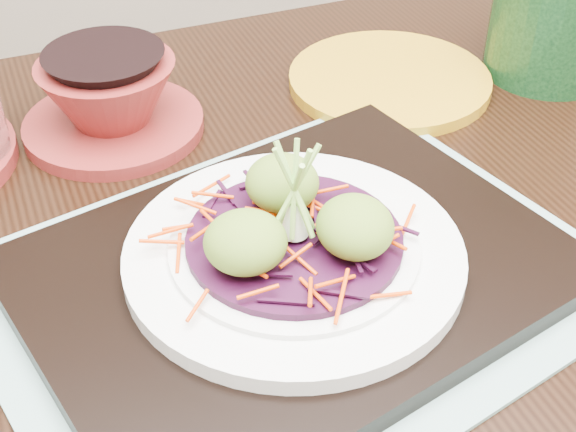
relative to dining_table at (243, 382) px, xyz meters
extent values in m
cube|color=black|center=(0.00, 0.00, 0.08)|extent=(1.40, 1.06, 0.04)
cube|color=black|center=(0.51, 0.47, -0.32)|extent=(0.07, 0.07, 0.76)
cube|color=gray|center=(0.04, -0.01, 0.11)|extent=(0.52, 0.47, 0.00)
cube|color=black|center=(0.04, -0.01, 0.12)|extent=(0.44, 0.40, 0.02)
cylinder|color=silver|center=(0.04, -0.01, 0.13)|extent=(0.24, 0.24, 0.01)
cylinder|color=silver|center=(0.04, -0.01, 0.14)|extent=(0.17, 0.17, 0.01)
cylinder|color=black|center=(0.04, -0.01, 0.15)|extent=(0.15, 0.15, 0.01)
ellipsoid|color=olive|center=(0.00, -0.03, 0.17)|extent=(0.06, 0.06, 0.04)
ellipsoid|color=olive|center=(0.08, -0.03, 0.17)|extent=(0.06, 0.06, 0.04)
ellipsoid|color=olive|center=(0.04, 0.03, 0.17)|extent=(0.06, 0.06, 0.04)
cylinder|color=maroon|center=(-0.08, 0.23, 0.11)|extent=(0.22, 0.22, 0.01)
cylinder|color=#A37312|center=(0.20, 0.26, 0.11)|extent=(0.27, 0.27, 0.01)
cylinder|color=#174219|center=(0.36, 0.25, 0.18)|extent=(0.15, 0.15, 0.15)
camera|label=1|loc=(-0.05, -0.42, 0.50)|focal=50.00mm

